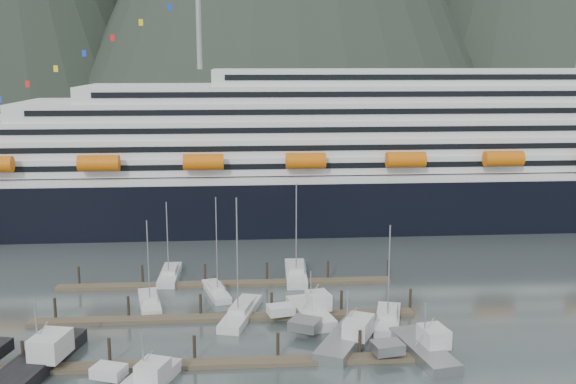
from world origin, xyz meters
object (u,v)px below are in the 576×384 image
cruise_ship (402,161)px  sailboat_d (241,314)px  trawler_c (345,336)px  trawler_d (423,349)px  trawler_e (310,311)px  sailboat_c (150,303)px  sailboat_g (296,274)px  sailboat_h (388,320)px  trawler_b (143,382)px  sailboat_e (170,275)px  trawler_a (37,359)px  sailboat_b (216,292)px

cruise_ship → sailboat_d: bearing=-122.7°
trawler_c → trawler_d: (7.91, -4.12, -0.01)m
trawler_e → sailboat_c: bearing=61.4°
sailboat_d → sailboat_g: (8.40, 15.62, 0.00)m
sailboat_d → sailboat_g: size_ratio=1.08×
trawler_c → sailboat_h: bearing=-22.0°
sailboat_c → trawler_b: sailboat_c is taller
sailboat_c → sailboat_h: sailboat_h is taller
sailboat_h → trawler_e: 9.80m
sailboat_e → trawler_a: (-11.10, -29.01, 0.58)m
sailboat_d → sailboat_e: size_ratio=1.32×
sailboat_e → sailboat_g: 18.88m
sailboat_h → trawler_a: bearing=118.0°
trawler_d → sailboat_g: bearing=11.2°
sailboat_c → sailboat_h: bearing=-116.7°
sailboat_b → sailboat_c: size_ratio=1.17×
sailboat_b → sailboat_c: bearing=98.4°
sailboat_e → trawler_e: size_ratio=1.14×
trawler_a → trawler_e: 32.46m
sailboat_e → sailboat_g: sailboat_g is taller
sailboat_d → sailboat_h: bearing=-85.4°
sailboat_d → sailboat_e: (-10.46, 16.41, -0.03)m
trawler_b → trawler_e: 25.54m
sailboat_b → trawler_b: size_ratio=1.34×
sailboat_e → trawler_a: size_ratio=0.81×
sailboat_c → trawler_d: (31.90, -18.06, 0.46)m
sailboat_c → trawler_b: size_ratio=1.14×
sailboat_g → sailboat_h: size_ratio=1.13×
trawler_d → sailboat_e: bearing=35.2°
trawler_b → trawler_c: (21.70, 9.62, 0.02)m
sailboat_b → sailboat_g: bearing=-74.1°
sailboat_h → trawler_a: 40.71m
sailboat_h → trawler_c: bearing=146.4°
cruise_ship → trawler_e: 58.66m
trawler_c → trawler_b: bearing=140.7°
sailboat_e → trawler_e: 25.80m
trawler_c → trawler_d: 8.91m
sailboat_g → trawler_d: sailboat_g is taller
sailboat_e → sailboat_c: bearing=173.6°
sailboat_g → sailboat_e: bearing=90.1°
trawler_a → sailboat_c: bearing=-15.5°
sailboat_g → trawler_a: bearing=135.8°
sailboat_b → trawler_b: 28.00m
sailboat_c → sailboat_b: bearing=-77.9°
sailboat_d → sailboat_h: (18.12, -3.53, -0.01)m
cruise_ship → trawler_a: cruise_ship is taller
sailboat_h → trawler_c: (-6.15, -5.39, 0.45)m
sailboat_g → sailboat_h: sailboat_g is taller
sailboat_b → sailboat_c: sailboat_b is taller
sailboat_b → sailboat_g: sailboat_g is taller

